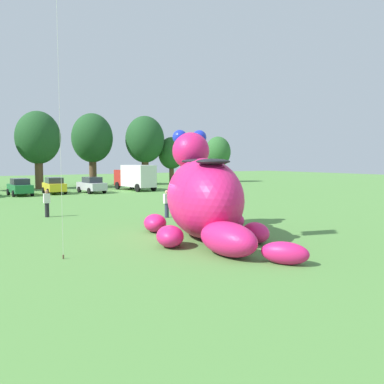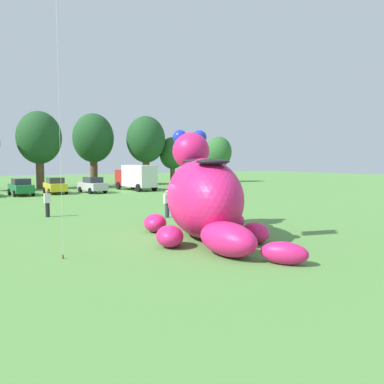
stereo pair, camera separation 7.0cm
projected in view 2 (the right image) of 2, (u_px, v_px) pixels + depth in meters
The scene contains 13 objects.
ground_plane at pixel (178, 235), 19.03m from camera, with size 160.00×160.00×0.00m, color #568E42.
giant_inflatable_creature at pixel (204, 197), 18.46m from camera, with size 6.46×10.38×5.16m.
car_green at pixel (21, 187), 39.96m from camera, with size 2.10×4.18×1.72m.
car_yellow at pixel (55, 186), 42.08m from camera, with size 2.01×4.14×1.72m.
car_silver at pixel (93, 185), 43.20m from camera, with size 2.32×4.28×1.72m.
box_truck at pixel (136, 177), 46.83m from camera, with size 2.94×6.59×2.95m.
tree_centre at pixel (39, 138), 48.51m from camera, with size 5.32×5.32×9.45m.
tree_centre_right at pixel (93, 139), 54.73m from camera, with size 5.57×5.57×9.89m.
tree_mid_right at pixel (146, 140), 56.43m from camera, with size 5.47×5.47×9.71m.
tree_right at pixel (172, 153), 58.37m from camera, with size 3.86×3.86×6.86m.
tree_far_right at pixel (219, 152), 63.65m from camera, with size 4.08×4.08×7.24m.
spectator_near_inflatable at pixel (167, 204), 24.83m from camera, with size 0.38×0.26×1.71m.
spectator_by_cars at pixel (47, 203), 25.03m from camera, with size 0.38×0.26×1.71m.
Camera 2 is at (-9.36, -16.31, 3.60)m, focal length 37.42 mm.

